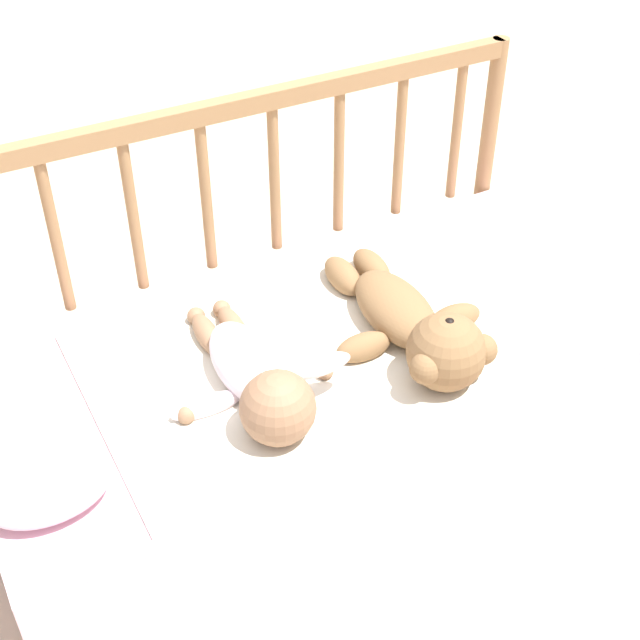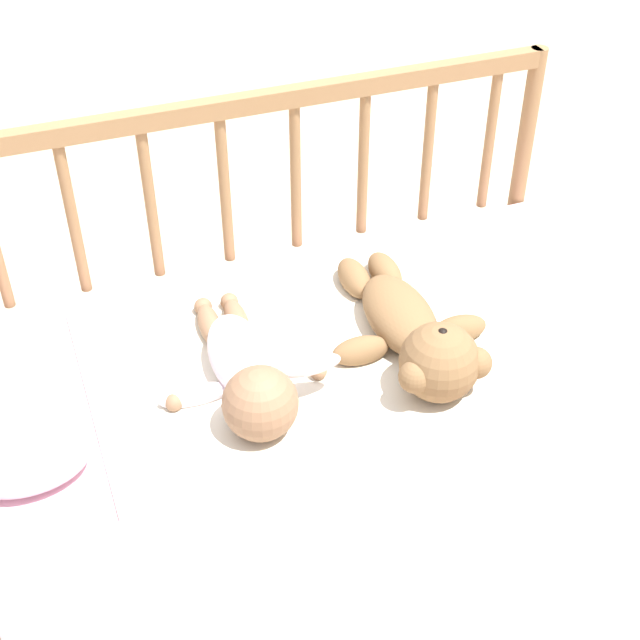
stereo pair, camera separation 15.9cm
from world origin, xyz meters
The scene contains 7 objects.
ground_plane centered at (0.00, 0.00, 0.00)m, with size 12.00×12.00×0.00m, color #C6B293.
crib_mattress centered at (0.00, 0.00, 0.23)m, with size 1.26×0.60×0.47m.
crib_rail centered at (0.00, 0.32, 0.58)m, with size 1.26×0.04×0.82m.
blanket centered at (0.00, -0.02, 0.47)m, with size 0.84×0.52×0.01m.
teddy_bear centered at (0.15, -0.09, 0.52)m, with size 0.30×0.46×0.14m.
baby centered at (-0.16, -0.08, 0.51)m, with size 0.30×0.42×0.12m.
small_pillow centered at (-0.53, -0.14, 0.50)m, with size 0.19×0.13×0.06m.
Camera 1 is at (-0.59, -1.11, 1.52)m, focal length 50.00 mm.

